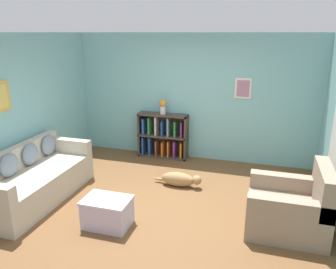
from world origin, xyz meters
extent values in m
plane|color=brown|center=(0.00, 0.00, 0.00)|extent=(14.00, 14.00, 0.00)
cube|color=#7AB7BC|center=(0.00, 2.25, 1.30)|extent=(5.60, 0.10, 2.60)
cube|color=silver|center=(1.00, 2.19, 1.55)|extent=(0.32, 0.02, 0.40)
cube|color=#A37089|center=(1.00, 2.18, 1.55)|extent=(0.24, 0.01, 0.32)
cube|color=#7AB7BC|center=(-2.55, 0.00, 1.30)|extent=(0.10, 5.00, 2.60)
cube|color=white|center=(2.49, 0.70, 1.02)|extent=(0.02, 0.84, 2.05)
cube|color=#B7AD99|center=(-1.98, -0.37, 0.24)|extent=(0.89, 2.08, 0.48)
cube|color=#B7AD99|center=(-2.35, -0.37, 0.66)|extent=(0.16, 2.08, 0.36)
cube|color=#B7AD99|center=(-1.98, 0.59, 0.60)|extent=(0.89, 0.16, 0.25)
ellipsoid|color=slate|center=(-2.23, -0.62, 0.66)|extent=(0.14, 0.37, 0.37)
ellipsoid|color=slate|center=(-2.23, -0.13, 0.66)|extent=(0.14, 0.37, 0.37)
ellipsoid|color=slate|center=(-2.23, 0.35, 0.66)|extent=(0.14, 0.37, 0.37)
cube|color=#42382D|center=(-1.12, 2.03, 0.48)|extent=(0.04, 0.29, 0.96)
cube|color=#42382D|center=(-0.09, 2.03, 0.48)|extent=(0.04, 0.29, 0.96)
cube|color=#42382D|center=(-0.60, 2.17, 0.48)|extent=(1.06, 0.02, 0.96)
cube|color=#42382D|center=(-0.60, 2.03, 0.02)|extent=(1.06, 0.29, 0.04)
cube|color=#42382D|center=(-0.60, 2.03, 0.48)|extent=(1.06, 0.29, 0.04)
cube|color=#42382D|center=(-0.60, 2.03, 0.94)|extent=(1.06, 0.29, 0.04)
cube|color=#234C9E|center=(-1.04, 2.02, 0.22)|extent=(0.04, 0.22, 0.40)
cube|color=#234C9E|center=(-1.02, 2.02, 0.67)|extent=(0.04, 0.22, 0.34)
cube|color=#234C9E|center=(-0.88, 2.02, 0.22)|extent=(0.04, 0.22, 0.41)
cube|color=#287A3D|center=(-0.89, 2.02, 0.68)|extent=(0.04, 0.22, 0.37)
cube|color=brown|center=(-0.74, 2.02, 0.19)|extent=(0.03, 0.22, 0.34)
cube|color=silver|center=(-0.74, 2.02, 0.70)|extent=(0.03, 0.22, 0.40)
cube|color=orange|center=(-0.60, 2.02, 0.18)|extent=(0.04, 0.22, 0.33)
cube|color=#234C9E|center=(-0.60, 2.02, 0.65)|extent=(0.03, 0.22, 0.31)
cube|color=orange|center=(-0.46, 2.02, 0.20)|extent=(0.03, 0.22, 0.36)
cube|color=#60939E|center=(-0.47, 2.02, 0.69)|extent=(0.03, 0.22, 0.39)
cube|color=#7A2D84|center=(-0.33, 2.02, 0.20)|extent=(0.04, 0.22, 0.37)
cube|color=#287A3D|center=(-0.32, 2.02, 0.66)|extent=(0.04, 0.22, 0.33)
cube|color=orange|center=(-0.18, 2.02, 0.19)|extent=(0.04, 0.22, 0.35)
cube|color=#7A2D84|center=(-0.18, 2.02, 0.66)|extent=(0.03, 0.22, 0.32)
cube|color=gray|center=(1.83, -0.11, 0.21)|extent=(1.03, 0.94, 0.42)
cube|color=gray|center=(2.25, -0.11, 0.69)|extent=(0.18, 0.94, 0.53)
cube|color=gray|center=(1.83, -0.49, 0.53)|extent=(1.03, 0.18, 0.22)
cube|color=gray|center=(1.83, 0.27, 0.53)|extent=(1.03, 0.18, 0.22)
cube|color=#BCB2D1|center=(-0.54, -0.74, 0.21)|extent=(0.63, 0.43, 0.41)
cube|color=silver|center=(-0.54, -0.74, 0.40)|extent=(0.65, 0.46, 0.03)
ellipsoid|color=#9E7A4C|center=(0.08, 0.75, 0.13)|extent=(0.59, 0.23, 0.25)
sphere|color=#9E7A4C|center=(0.42, 0.75, 0.16)|extent=(0.16, 0.16, 0.16)
ellipsoid|color=#9E7A4C|center=(-0.27, 0.79, 0.06)|extent=(0.20, 0.05, 0.05)
cylinder|color=silver|center=(-0.60, 2.03, 1.04)|extent=(0.12, 0.12, 0.17)
sphere|color=orange|center=(-0.60, 2.03, 1.19)|extent=(0.15, 0.15, 0.15)
camera|label=1|loc=(1.42, -4.34, 2.60)|focal=35.00mm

